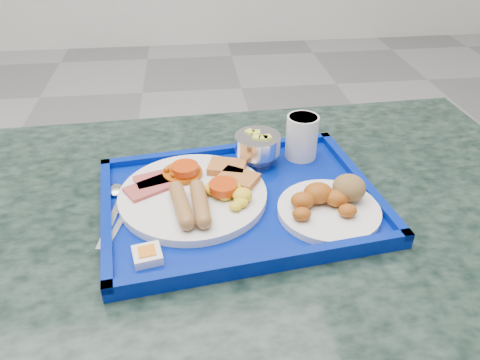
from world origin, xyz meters
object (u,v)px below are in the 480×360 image
object	(u,v)px
tray	(240,202)
juice_cup	(302,136)
table	(248,286)
main_plate	(197,192)
fruit_bowl	(257,145)
bread_plate	(331,203)

from	to	relation	value
tray	juice_cup	world-z (taller)	juice_cup
table	juice_cup	xyz separation A→B (m)	(0.12, 0.15, 0.25)
main_plate	fruit_bowl	bearing A→B (deg)	41.69
bread_plate	juice_cup	distance (m)	0.19
tray	table	bearing A→B (deg)	-40.97
tray	bread_plate	bearing A→B (deg)	-19.88
fruit_bowl	juice_cup	bearing A→B (deg)	8.36
table	main_plate	size ratio (longest dim) A/B	4.70
bread_plate	fruit_bowl	world-z (taller)	fruit_bowl
tray	fruit_bowl	bearing A→B (deg)	68.00
table	tray	bearing A→B (deg)	139.03
fruit_bowl	juice_cup	xyz separation A→B (m)	(0.09, 0.01, 0.01)
table	bread_plate	distance (m)	0.26
tray	juice_cup	xyz separation A→B (m)	(0.14, 0.13, 0.05)
juice_cup	fruit_bowl	bearing A→B (deg)	-171.64
bread_plate	juice_cup	world-z (taller)	juice_cup
table	tray	world-z (taller)	tray
fruit_bowl	main_plate	bearing A→B (deg)	-138.31
main_plate	bread_plate	size ratio (longest dim) A/B	1.50
tray	main_plate	world-z (taller)	main_plate
juice_cup	bread_plate	bearing A→B (deg)	-87.28
juice_cup	tray	bearing A→B (deg)	-136.29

